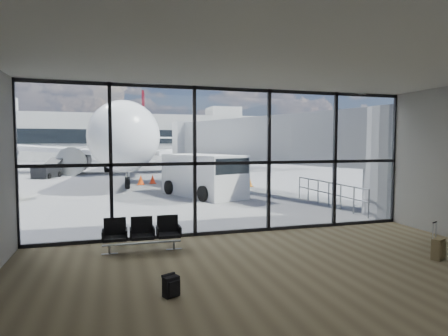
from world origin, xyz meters
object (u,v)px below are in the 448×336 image
backpack (171,286)px  airliner (138,140)px  service_van (204,175)px  belt_loader (47,171)px  seating_row (142,232)px  suitcase (438,249)px

backpack → airliner: size_ratio=0.01×
service_van → belt_loader: bearing=103.6°
seating_row → belt_loader: size_ratio=0.53×
backpack → service_van: service_van is taller
suitcase → airliner: (-4.94, 31.97, 2.86)m
backpack → service_van: 13.18m
suitcase → airliner: bearing=74.6°
belt_loader → airliner: bearing=53.1°
seating_row → service_van: bearing=68.7°
belt_loader → seating_row: bearing=-58.5°
backpack → service_van: (3.67, 12.62, 0.93)m
suitcase → belt_loader: 29.32m
suitcase → airliner: size_ratio=0.02×
seating_row → service_van: service_van is taller
backpack → airliner: (1.54, 32.30, 2.94)m
seating_row → suitcase: size_ratio=2.18×
airliner → seating_row: bearing=-87.3°
suitcase → belt_loader: bearing=91.4°
suitcase → seating_row: bearing=133.0°
suitcase → service_van: bearing=78.6°
service_van → airliner: bearing=75.0°
airliner → service_van: 19.90m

